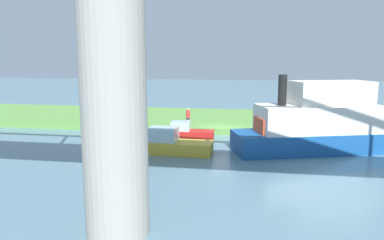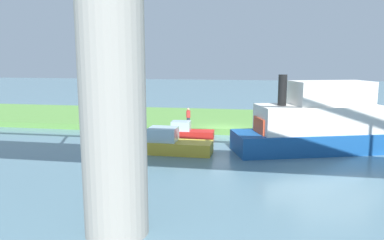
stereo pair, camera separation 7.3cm
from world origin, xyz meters
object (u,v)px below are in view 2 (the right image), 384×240
object	(u,v)px
person_on_bank	(188,116)
skiff_small	(315,123)
bridge_pylon	(112,86)
mooring_post	(119,118)
riverboat_paddlewheel	(186,132)
houseboat_blue	(171,144)

from	to	relation	value
person_on_bank	skiff_small	xyz separation A→B (m)	(-9.63, 6.00, 0.68)
bridge_pylon	mooring_post	size ratio (longest dim) A/B	11.65
person_on_bank	skiff_small	distance (m)	11.37
person_on_bank	skiff_small	world-z (taller)	skiff_small
skiff_small	mooring_post	bearing A→B (deg)	-18.75
bridge_pylon	person_on_bank	xyz separation A→B (m)	(1.10, -19.34, -3.99)
mooring_post	riverboat_paddlewheel	distance (m)	7.17
person_on_bank	houseboat_blue	size ratio (longest dim) A/B	0.28
skiff_small	houseboat_blue	size ratio (longest dim) A/B	2.08
skiff_small	houseboat_blue	distance (m)	9.58
bridge_pylon	skiff_small	world-z (taller)	bridge_pylon
person_on_bank	houseboat_blue	xyz separation A→B (m)	(-0.39, 8.15, -0.60)
person_on_bank	riverboat_paddlewheel	size ratio (longest dim) A/B	0.34
bridge_pylon	skiff_small	distance (m)	16.18
bridge_pylon	riverboat_paddlewheel	size ratio (longest dim) A/B	2.56
riverboat_paddlewheel	skiff_small	bearing A→B (deg)	165.22
bridge_pylon	person_on_bank	world-z (taller)	bridge_pylon
person_on_bank	houseboat_blue	distance (m)	8.19
mooring_post	skiff_small	distance (m)	16.56
bridge_pylon	houseboat_blue	xyz separation A→B (m)	(0.72, -11.19, -4.59)
person_on_bank	riverboat_paddlewheel	xyz separation A→B (m)	(-0.52, 3.59, -0.73)
skiff_small	riverboat_paddlewheel	world-z (taller)	skiff_small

